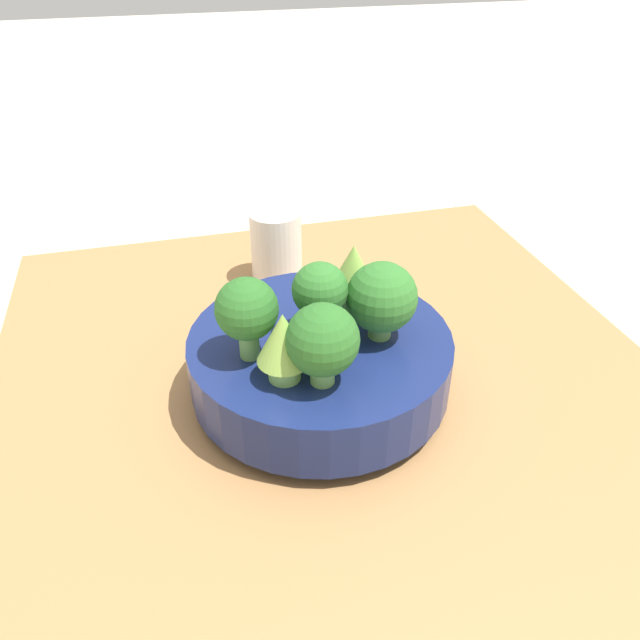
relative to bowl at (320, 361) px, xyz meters
The scene contains 10 objects.
ground_plane 0.08m from the bowl, 54.61° to the left, with size 6.00×6.00×0.00m, color beige.
table 0.06m from the bowl, 54.61° to the left, with size 0.83×0.72×0.04m.
bowl is the anchor object (origin of this frame).
broccoli_floret_back 0.09m from the bowl, 80.37° to the left, with size 0.07×0.07×0.08m.
broccoli_floret_front 0.11m from the bowl, 77.42° to the right, with size 0.06×0.06×0.08m.
broccoli_floret_center 0.08m from the bowl, 141.34° to the right, with size 0.05×0.05×0.08m.
broccoli_floret_right 0.10m from the bowl, 12.98° to the right, with size 0.06×0.06×0.08m.
romanesco_piece_near 0.10m from the bowl, 41.41° to the right, with size 0.05×0.05×0.07m.
romanesco_piece_far 0.10m from the bowl, 132.52° to the left, with size 0.05×0.05×0.07m.
cup 0.24m from the bowl, behind, with size 0.07×0.07×0.10m.
Camera 1 is at (0.47, -0.15, 0.47)m, focal length 35.00 mm.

